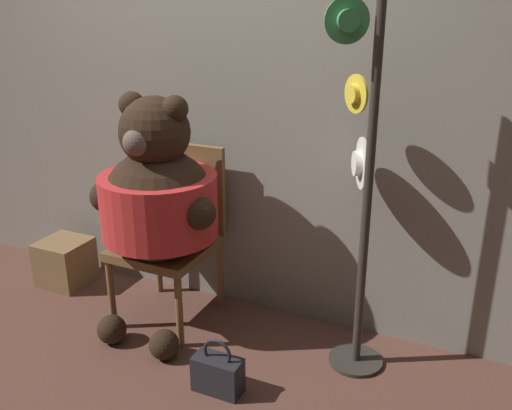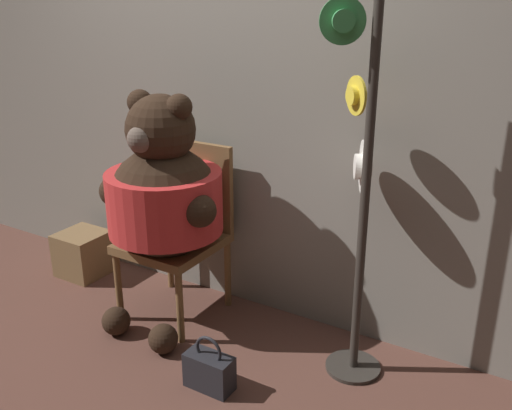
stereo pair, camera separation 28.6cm
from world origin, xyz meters
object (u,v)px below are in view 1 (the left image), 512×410
teddy_bear (158,198)px  hat_display_rack (361,191)px  handbag_on_ground (218,373)px  chair (174,228)px

teddy_bear → hat_display_rack: hat_display_rack is taller
hat_display_rack → handbag_on_ground: bearing=-133.4°
chair → hat_display_rack: bearing=-1.6°
chair → handbag_on_ground: (0.58, -0.56, -0.44)m
teddy_bear → handbag_on_ground: bearing=-34.8°
chair → handbag_on_ground: size_ratio=3.48×
hat_display_rack → chair: bearing=178.4°
handbag_on_ground → chair: bearing=136.0°
hat_display_rack → teddy_bear: bearing=-172.0°
handbag_on_ground → teddy_bear: bearing=145.2°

